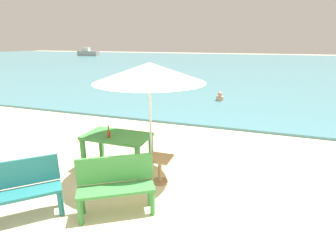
{
  "coord_description": "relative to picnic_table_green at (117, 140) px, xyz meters",
  "views": [
    {
      "loc": [
        1.45,
        -3.06,
        2.67
      ],
      "look_at": [
        -0.67,
        3.0,
        0.6
      ],
      "focal_mm": 28.26,
      "sensor_mm": 36.0,
      "label": 1
    }
  ],
  "objects": [
    {
      "name": "sea_water",
      "position": [
        1.34,
        28.41,
        -0.61
      ],
      "size": [
        120.0,
        50.0,
        0.08
      ],
      "primitive_type": "cube",
      "color": "teal",
      "rests_on": "ground_plane"
    },
    {
      "name": "swimmer_person",
      "position": [
        1.12,
        7.29,
        -0.41
      ],
      "size": [
        0.34,
        0.34,
        0.41
      ],
      "color": "tan",
      "rests_on": "sea_water"
    },
    {
      "name": "bench_teal_center",
      "position": [
        -0.55,
        -2.04,
        -0.11
      ],
      "size": [
        1.11,
        1.09,
        0.95
      ],
      "color": "#237275",
      "rests_on": "ground_plane"
    },
    {
      "name": "bench_green_left",
      "position": [
        0.78,
        -1.43,
        -0.11
      ],
      "size": [
        1.21,
        0.94,
        0.95
      ],
      "color": "#3D8C42",
      "rests_on": "ground_plane"
    },
    {
      "name": "beer_bottle_amber",
      "position": [
        -0.07,
        -0.19,
        0.2
      ],
      "size": [
        0.07,
        0.07,
        0.26
      ],
      "color": "brown",
      "rests_on": "picnic_table_green"
    },
    {
      "name": "boat_ferry",
      "position": [
        -27.46,
        37.68,
        -0.04
      ],
      "size": [
        4.07,
        1.11,
        1.48
      ],
      "color": "gray",
      "rests_on": "sea_water"
    },
    {
      "name": "ground_plane",
      "position": [
        1.34,
        -1.59,
        -0.65
      ],
      "size": [
        120.0,
        120.0,
        0.0
      ],
      "primitive_type": "plane",
      "color": "beige"
    },
    {
      "name": "side_table_wood",
      "position": [
        1.1,
        -0.31,
        -0.3
      ],
      "size": [
        0.44,
        0.44,
        0.54
      ],
      "color": "#9E7A51",
      "rests_on": "ground_plane"
    },
    {
      "name": "patio_umbrella",
      "position": [
        0.84,
        -0.12,
        1.47
      ],
      "size": [
        2.1,
        2.1,
        2.3
      ],
      "color": "silver",
      "rests_on": "ground_plane"
    },
    {
      "name": "picnic_table_green",
      "position": [
        0.0,
        0.0,
        0.0
      ],
      "size": [
        1.4,
        0.8,
        0.76
      ],
      "color": "#3D8C42",
      "rests_on": "ground_plane"
    }
  ]
}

